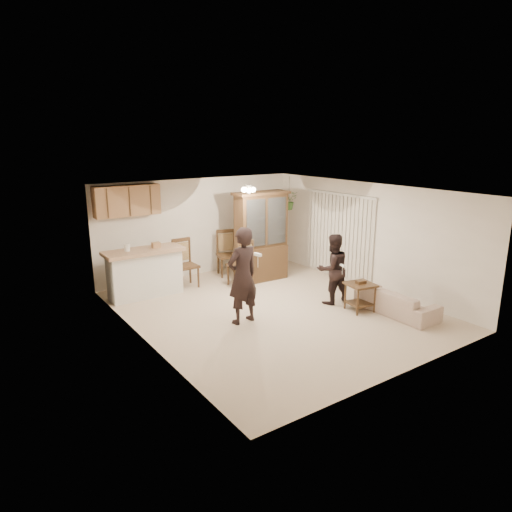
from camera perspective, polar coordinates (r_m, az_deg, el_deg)
floor at (r=9.61m, az=2.13°, el=-6.76°), size 6.50×6.50×0.00m
ceiling at (r=9.01m, az=2.28°, el=8.22°), size 5.50×6.50×0.02m
wall_back at (r=11.93m, az=-7.19°, el=3.63°), size 5.50×0.02×2.50m
wall_front at (r=7.02m, az=18.34°, el=-4.89°), size 5.50×0.02×2.50m
wall_left at (r=7.95m, az=-13.90°, el=-2.28°), size 0.02×6.50×2.50m
wall_right at (r=11.06m, az=13.71°, el=2.45°), size 0.02×6.50×2.50m
breakfast_bar at (r=10.58m, az=-13.69°, el=-2.30°), size 1.60×0.55×1.00m
bar_top at (r=10.44m, az=-13.87°, el=0.60°), size 1.75×0.70×0.08m
upper_cabinets at (r=10.90m, az=-15.83°, el=6.68°), size 1.50×0.34×0.70m
vertical_blinds at (r=11.67m, az=10.26°, el=2.50°), size 0.06×2.30×2.10m
ceiling_fixture at (r=10.11m, az=-0.92°, el=8.36°), size 0.36×0.36×0.20m
hanging_plant at (r=12.37m, az=4.14°, el=6.91°), size 0.43×0.37×0.48m
plant_cord at (r=12.33m, az=4.17°, el=8.41°), size 0.01×0.01×0.65m
sofa at (r=9.75m, az=17.19°, el=-4.82°), size 0.76×1.88×0.73m
adult at (r=8.71m, az=-1.69°, el=-2.77°), size 0.70×0.51×1.80m
child at (r=9.93m, az=9.51°, el=-2.13°), size 0.74×0.62×1.35m
china_hutch at (r=11.34m, az=0.64°, el=2.38°), size 1.43×0.59×2.22m
side_table at (r=9.72m, az=12.86°, el=-4.96°), size 0.62×0.62×0.65m
chair_bar at (r=11.09m, az=-8.71°, el=-2.19°), size 0.52×0.52×1.16m
chair_hutch_left at (r=11.91m, az=-3.52°, el=-0.85°), size 0.65×0.65×1.18m
chair_hutch_right at (r=11.06m, az=-1.99°, el=-2.07°), size 0.53×0.53×1.16m
controller_adult at (r=8.24m, az=0.24°, el=0.17°), size 0.07×0.17×0.05m
controller_child at (r=9.58m, az=10.76°, el=-1.17°), size 0.06×0.14×0.04m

